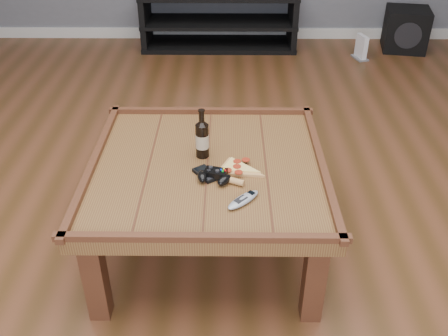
{
  "coord_description": "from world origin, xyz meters",
  "views": [
    {
      "loc": [
        0.09,
        -1.79,
        1.6
      ],
      "look_at": [
        0.07,
        -0.13,
        0.52
      ],
      "focal_mm": 40.0,
      "sensor_mm": 36.0,
      "label": 1
    }
  ],
  "objects_px": {
    "game_controller": "(214,176)",
    "remote_control": "(243,200)",
    "media_console": "(219,20)",
    "beer_bottle": "(202,138)",
    "smartphone": "(206,174)",
    "game_console": "(361,48)",
    "pizza_slice": "(236,170)",
    "subwoofer": "(406,29)",
    "coffee_table": "(208,176)"
  },
  "relations": [
    {
      "from": "subwoofer",
      "to": "media_console",
      "type": "bearing_deg",
      "value": -171.26
    },
    {
      "from": "media_console",
      "to": "remote_control",
      "type": "height_order",
      "value": "media_console"
    },
    {
      "from": "beer_bottle",
      "to": "remote_control",
      "type": "height_order",
      "value": "beer_bottle"
    },
    {
      "from": "media_console",
      "to": "game_controller",
      "type": "distance_m",
      "value": 2.88
    },
    {
      "from": "game_controller",
      "to": "pizza_slice",
      "type": "distance_m",
      "value": 0.11
    },
    {
      "from": "coffee_table",
      "to": "subwoofer",
      "type": "xyz_separation_m",
      "value": [
        1.7,
        2.7,
        -0.21
      ]
    },
    {
      "from": "beer_bottle",
      "to": "remote_control",
      "type": "distance_m",
      "value": 0.38
    },
    {
      "from": "pizza_slice",
      "to": "remote_control",
      "type": "bearing_deg",
      "value": -58.0
    },
    {
      "from": "remote_control",
      "to": "subwoofer",
      "type": "bearing_deg",
      "value": 106.39
    },
    {
      "from": "coffee_table",
      "to": "smartphone",
      "type": "relative_size",
      "value": 7.83
    },
    {
      "from": "coffee_table",
      "to": "pizza_slice",
      "type": "relative_size",
      "value": 3.44
    },
    {
      "from": "remote_control",
      "to": "game_console",
      "type": "relative_size",
      "value": 0.72
    },
    {
      "from": "media_console",
      "to": "pizza_slice",
      "type": "bearing_deg",
      "value": -87.55
    },
    {
      "from": "media_console",
      "to": "remote_control",
      "type": "distance_m",
      "value": 3.03
    },
    {
      "from": "remote_control",
      "to": "subwoofer",
      "type": "distance_m",
      "value": 3.36
    },
    {
      "from": "game_controller",
      "to": "coffee_table",
      "type": "bearing_deg",
      "value": 121.23
    },
    {
      "from": "game_controller",
      "to": "remote_control",
      "type": "xyz_separation_m",
      "value": [
        0.11,
        -0.15,
        -0.01
      ]
    },
    {
      "from": "coffee_table",
      "to": "game_controller",
      "type": "xyz_separation_m",
      "value": [
        0.03,
        -0.12,
        0.08
      ]
    },
    {
      "from": "remote_control",
      "to": "game_console",
      "type": "distance_m",
      "value": 2.95
    },
    {
      "from": "coffee_table",
      "to": "remote_control",
      "type": "xyz_separation_m",
      "value": [
        0.15,
        -0.27,
        0.07
      ]
    },
    {
      "from": "media_console",
      "to": "game_console",
      "type": "bearing_deg",
      "value": -13.52
    },
    {
      "from": "beer_bottle",
      "to": "game_controller",
      "type": "bearing_deg",
      "value": -73.4
    },
    {
      "from": "pizza_slice",
      "to": "subwoofer",
      "type": "distance_m",
      "value": 3.19
    },
    {
      "from": "game_console",
      "to": "remote_control",
      "type": "bearing_deg",
      "value": -127.81
    },
    {
      "from": "coffee_table",
      "to": "smartphone",
      "type": "xyz_separation_m",
      "value": [
        -0.0,
        -0.08,
        0.07
      ]
    },
    {
      "from": "beer_bottle",
      "to": "pizza_slice",
      "type": "height_order",
      "value": "beer_bottle"
    },
    {
      "from": "coffee_table",
      "to": "smartphone",
      "type": "distance_m",
      "value": 0.11
    },
    {
      "from": "game_controller",
      "to": "pizza_slice",
      "type": "xyz_separation_m",
      "value": [
        0.09,
        0.06,
        -0.01
      ]
    },
    {
      "from": "pizza_slice",
      "to": "game_console",
      "type": "relative_size",
      "value": 1.43
    },
    {
      "from": "pizza_slice",
      "to": "remote_control",
      "type": "xyz_separation_m",
      "value": [
        0.03,
        -0.21,
        0.0
      ]
    },
    {
      "from": "game_controller",
      "to": "subwoofer",
      "type": "height_order",
      "value": "game_controller"
    },
    {
      "from": "media_console",
      "to": "beer_bottle",
      "type": "distance_m",
      "value": 2.7
    },
    {
      "from": "beer_bottle",
      "to": "game_console",
      "type": "xyz_separation_m",
      "value": [
        1.27,
        2.38,
        -0.44
      ]
    },
    {
      "from": "coffee_table",
      "to": "game_console",
      "type": "bearing_deg",
      "value": 62.96
    },
    {
      "from": "smartphone",
      "to": "game_console",
      "type": "height_order",
      "value": "smartphone"
    },
    {
      "from": "media_console",
      "to": "beer_bottle",
      "type": "bearing_deg",
      "value": -90.5
    },
    {
      "from": "coffee_table",
      "to": "smartphone",
      "type": "height_order",
      "value": "coffee_table"
    },
    {
      "from": "beer_bottle",
      "to": "game_console",
      "type": "bearing_deg",
      "value": 61.85
    },
    {
      "from": "media_console",
      "to": "smartphone",
      "type": "height_order",
      "value": "media_console"
    },
    {
      "from": "coffee_table",
      "to": "media_console",
      "type": "xyz_separation_m",
      "value": [
        0.0,
        2.75,
        -0.15
      ]
    },
    {
      "from": "media_console",
      "to": "remote_control",
      "type": "bearing_deg",
      "value": -87.21
    },
    {
      "from": "game_console",
      "to": "beer_bottle",
      "type": "bearing_deg",
      "value": -133.85
    },
    {
      "from": "pizza_slice",
      "to": "smartphone",
      "type": "height_order",
      "value": "pizza_slice"
    },
    {
      "from": "game_controller",
      "to": "pizza_slice",
      "type": "height_order",
      "value": "game_controller"
    },
    {
      "from": "game_console",
      "to": "pizza_slice",
      "type": "bearing_deg",
      "value": -129.98
    },
    {
      "from": "beer_bottle",
      "to": "subwoofer",
      "type": "height_order",
      "value": "beer_bottle"
    },
    {
      "from": "subwoofer",
      "to": "game_console",
      "type": "relative_size",
      "value": 2.04
    },
    {
      "from": "pizza_slice",
      "to": "media_console",
      "type": "bearing_deg",
      "value": 117.07
    },
    {
      "from": "smartphone",
      "to": "subwoofer",
      "type": "xyz_separation_m",
      "value": [
        1.7,
        2.78,
        -0.27
      ]
    },
    {
      "from": "media_console",
      "to": "game_controller",
      "type": "bearing_deg",
      "value": -89.35
    }
  ]
}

